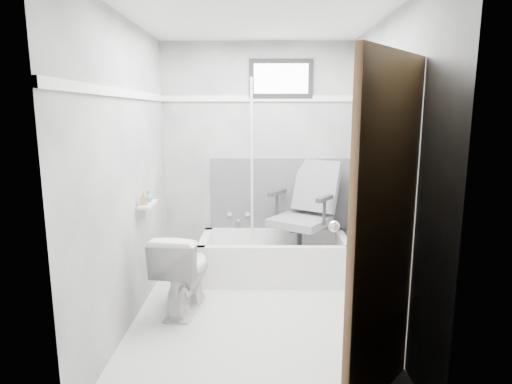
{
  "coord_description": "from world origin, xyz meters",
  "views": [
    {
      "loc": [
        0.03,
        -3.28,
        1.69
      ],
      "look_at": [
        0.0,
        0.35,
        1.0
      ],
      "focal_mm": 30.0,
      "sensor_mm": 36.0,
      "label": 1
    }
  ],
  "objects_px": {
    "bathtub": "(274,257)",
    "soap_bottle_a": "(144,199)",
    "toilet": "(183,271)",
    "office_chair": "(300,214)",
    "door": "(453,254)",
    "soap_bottle_b": "(148,196)"
  },
  "relations": [
    {
      "from": "bathtub",
      "to": "soap_bottle_a",
      "type": "distance_m",
      "value": 1.53
    },
    {
      "from": "toilet",
      "to": "soap_bottle_a",
      "type": "xyz_separation_m",
      "value": [
        -0.32,
        0.04,
        0.62
      ]
    },
    {
      "from": "office_chair",
      "to": "toilet",
      "type": "bearing_deg",
      "value": -109.51
    },
    {
      "from": "office_chair",
      "to": "door",
      "type": "xyz_separation_m",
      "value": [
        0.54,
        -2.25,
        0.34
      ]
    },
    {
      "from": "door",
      "to": "soap_bottle_b",
      "type": "distance_m",
      "value": 2.52
    },
    {
      "from": "soap_bottle_a",
      "to": "soap_bottle_b",
      "type": "height_order",
      "value": "soap_bottle_a"
    },
    {
      "from": "office_chair",
      "to": "soap_bottle_b",
      "type": "relative_size",
      "value": 11.06
    },
    {
      "from": "toilet",
      "to": "door",
      "type": "bearing_deg",
      "value": 145.77
    },
    {
      "from": "door",
      "to": "soap_bottle_b",
      "type": "bearing_deg",
      "value": 139.59
    },
    {
      "from": "soap_bottle_a",
      "to": "door",
      "type": "bearing_deg",
      "value": -37.9
    },
    {
      "from": "toilet",
      "to": "soap_bottle_b",
      "type": "height_order",
      "value": "soap_bottle_b"
    },
    {
      "from": "toilet",
      "to": "door",
      "type": "xyz_separation_m",
      "value": [
        1.6,
        -1.45,
        0.66
      ]
    },
    {
      "from": "office_chair",
      "to": "soap_bottle_b",
      "type": "distance_m",
      "value": 1.54
    },
    {
      "from": "office_chair",
      "to": "soap_bottle_a",
      "type": "relative_size",
      "value": 9.32
    },
    {
      "from": "bathtub",
      "to": "office_chair",
      "type": "distance_m",
      "value": 0.52
    },
    {
      "from": "office_chair",
      "to": "toilet",
      "type": "distance_m",
      "value": 1.36
    },
    {
      "from": "office_chair",
      "to": "soap_bottle_b",
      "type": "bearing_deg",
      "value": -122.38
    },
    {
      "from": "bathtub",
      "to": "office_chair",
      "type": "xyz_separation_m",
      "value": [
        0.26,
        0.04,
        0.45
      ]
    },
    {
      "from": "toilet",
      "to": "door",
      "type": "distance_m",
      "value": 2.26
    },
    {
      "from": "office_chair",
      "to": "door",
      "type": "relative_size",
      "value": 0.54
    },
    {
      "from": "bathtub",
      "to": "office_chair",
      "type": "height_order",
      "value": "office_chair"
    },
    {
      "from": "office_chair",
      "to": "door",
      "type": "distance_m",
      "value": 2.34
    }
  ]
}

